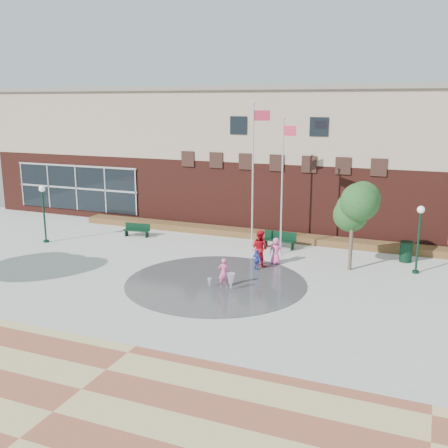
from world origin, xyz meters
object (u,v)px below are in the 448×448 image
at_px(flagpole_left, 254,170).
at_px(trash_can, 406,252).
at_px(child_splash, 224,273).
at_px(bench_left, 137,233).
at_px(flagpole_right, 283,180).

relative_size(flagpole_left, trash_can, 7.38).
height_order(flagpole_left, child_splash, flagpole_left).
height_order(flagpole_left, bench_left, flagpole_left).
bearing_deg(child_splash, flagpole_right, -124.85).
distance_m(bench_left, child_splash, 10.64).
xyz_separation_m(flagpole_left, bench_left, (-7.73, 0.25, -4.30)).
xyz_separation_m(flagpole_left, child_splash, (0.76, -6.16, -3.88)).
relative_size(flagpole_left, child_splash, 5.97).
bearing_deg(bench_left, flagpole_right, -8.65).
relative_size(trash_can, child_splash, 0.81).
xyz_separation_m(bench_left, trash_can, (15.86, 0.76, 0.30)).
relative_size(bench_left, trash_can, 1.52).
bearing_deg(flagpole_left, flagpole_right, -20.45).
height_order(flagpole_left, trash_can, flagpole_left).
height_order(bench_left, trash_can, trash_can).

